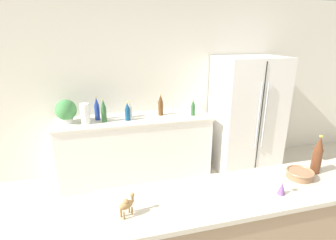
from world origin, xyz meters
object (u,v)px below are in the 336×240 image
(back_bottle_1, at_px, (104,111))
(wine_bottle, at_px, (318,155))
(back_bottle_5, at_px, (193,108))
(refrigerator, at_px, (246,114))
(paper_towel_roll, at_px, (85,114))
(camel_figurine, at_px, (127,204))
(back_bottle_4, at_px, (129,110))
(back_bottle_3, at_px, (161,105))
(back_bottle_0, at_px, (97,109))
(back_bottle_2, at_px, (128,112))
(wise_man_figurine_blue, at_px, (282,187))
(potted_plant, at_px, (66,111))
(fruit_bowl, at_px, (300,174))

(back_bottle_1, relative_size, wine_bottle, 0.99)
(wine_bottle, bearing_deg, back_bottle_5, 100.79)
(refrigerator, distance_m, paper_towel_roll, 2.36)
(camel_figurine, bearing_deg, back_bottle_5, 60.11)
(back_bottle_4, bearing_deg, back_bottle_3, -1.42)
(back_bottle_0, distance_m, back_bottle_2, 0.42)
(back_bottle_2, relative_size, back_bottle_3, 0.82)
(paper_towel_roll, xyz_separation_m, camel_figurine, (0.31, -2.05, -0.00))
(back_bottle_4, relative_size, back_bottle_5, 0.98)
(back_bottle_1, height_order, back_bottle_2, back_bottle_1)
(back_bottle_0, height_order, back_bottle_3, back_bottle_0)
(refrigerator, bearing_deg, back_bottle_4, 175.49)
(wise_man_figurine_blue, bearing_deg, refrigerator, 64.87)
(wine_bottle, bearing_deg, back_bottle_1, 130.00)
(back_bottle_2, bearing_deg, back_bottle_3, 13.49)
(paper_towel_roll, distance_m, back_bottle_5, 1.48)
(potted_plant, height_order, back_bottle_3, potted_plant)
(camel_figurine, bearing_deg, wise_man_figurine_blue, -2.51)
(back_bottle_1, bearing_deg, back_bottle_2, -1.84)
(back_bottle_3, xyz_separation_m, back_bottle_4, (-0.45, 0.01, -0.04))
(back_bottle_2, height_order, fruit_bowl, back_bottle_2)
(back_bottle_1, relative_size, back_bottle_4, 1.37)
(back_bottle_5, bearing_deg, back_bottle_3, 163.29)
(camel_figurine, bearing_deg, wine_bottle, 5.49)
(back_bottle_0, xyz_separation_m, back_bottle_1, (0.09, -0.12, -0.00))
(back_bottle_2, distance_m, back_bottle_3, 0.50)
(paper_towel_roll, xyz_separation_m, back_bottle_3, (1.03, 0.12, 0.01))
(paper_towel_roll, relative_size, fruit_bowl, 1.30)
(refrigerator, relative_size, camel_figurine, 12.35)
(potted_plant, relative_size, back_bottle_3, 1.02)
(potted_plant, distance_m, camel_figurine, 2.20)
(paper_towel_roll, relative_size, back_bottle_4, 1.16)
(back_bottle_0, relative_size, back_bottle_1, 1.01)
(refrigerator, distance_m, potted_plant, 2.60)
(potted_plant, bearing_deg, refrigerator, -2.04)
(back_bottle_0, xyz_separation_m, back_bottle_4, (0.43, 0.00, -0.04))
(potted_plant, relative_size, back_bottle_5, 1.34)
(back_bottle_0, height_order, wine_bottle, wine_bottle)
(wine_bottle, bearing_deg, back_bottle_4, 121.77)
(paper_towel_roll, distance_m, back_bottle_2, 0.55)
(back_bottle_1, relative_size, fruit_bowl, 1.53)
(back_bottle_1, height_order, wine_bottle, wine_bottle)
(wise_man_figurine_blue, bearing_deg, wine_bottle, 22.81)
(refrigerator, xyz_separation_m, back_bottle_5, (-0.88, -0.00, 0.17))
(wise_man_figurine_blue, bearing_deg, paper_towel_roll, 123.38)
(potted_plant, distance_m, paper_towel_roll, 0.25)
(potted_plant, bearing_deg, back_bottle_0, 6.84)
(back_bottle_3, height_order, back_bottle_5, back_bottle_3)
(back_bottle_1, xyz_separation_m, camel_figurine, (0.08, -2.06, -0.02))
(refrigerator, xyz_separation_m, back_bottle_1, (-2.12, 0.02, 0.20))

